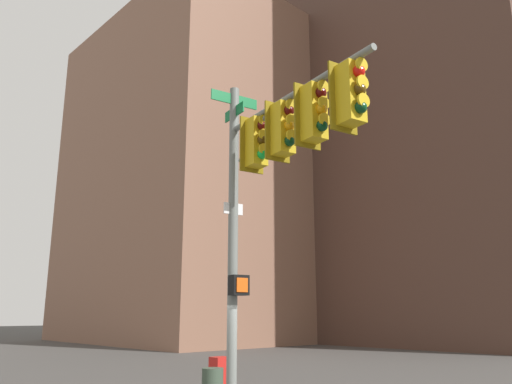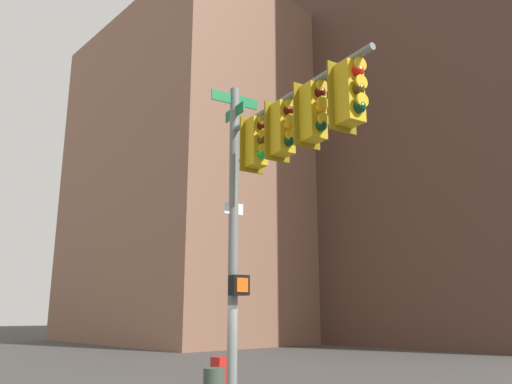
{
  "view_description": "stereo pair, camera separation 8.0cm",
  "coord_description": "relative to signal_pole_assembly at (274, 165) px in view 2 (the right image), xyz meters",
  "views": [
    {
      "loc": [
        -7.76,
        7.02,
        2.33
      ],
      "look_at": [
        -0.6,
        0.39,
        4.68
      ],
      "focal_mm": 35.62,
      "sensor_mm": 36.0,
      "label": 1
    },
    {
      "loc": [
        -7.81,
        6.96,
        2.33
      ],
      "look_at": [
        -0.6,
        0.39,
        4.68
      ],
      "focal_mm": 35.62,
      "sensor_mm": 36.0,
      "label": 2
    }
  ],
  "objects": [
    {
      "name": "signal_pole_assembly",
      "position": [
        0.0,
        0.0,
        0.0
      ],
      "size": [
        4.57,
        1.48,
        7.23
      ],
      "rotation": [
        0.0,
        0.0,
        2.96
      ],
      "color": "slate",
      "rests_on": "ground_plane"
    },
    {
      "name": "newspaper_box",
      "position": [
        6.16,
        -3.75,
        -4.54
      ],
      "size": [
        0.45,
        0.56,
        1.05
      ],
      "primitive_type": "cube",
      "rotation": [
        0.0,
        0.0,
        0.01
      ],
      "color": "red",
      "rests_on": "ground_plane"
    },
    {
      "name": "building_brick_nearside",
      "position": [
        14.37,
        -34.21,
        21.36
      ],
      "size": [
        21.8,
        18.61,
        52.85
      ],
      "primitive_type": "cube",
      "color": "#4C3328",
      "rests_on": "ground_plane"
    },
    {
      "name": "building_brick_midblock",
      "position": [
        31.39,
        -21.77,
        9.34
      ],
      "size": [
        22.1,
        19.6,
        28.82
      ],
      "primitive_type": "cube",
      "color": "#845B47",
      "rests_on": "ground_plane"
    },
    {
      "name": "building_glass_tower",
      "position": [
        30.54,
        -37.85,
        34.37
      ],
      "size": [
        23.4,
        25.65,
        78.88
      ],
      "primitive_type": "cube",
      "color": "#8CB2C6",
      "rests_on": "ground_plane"
    }
  ]
}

